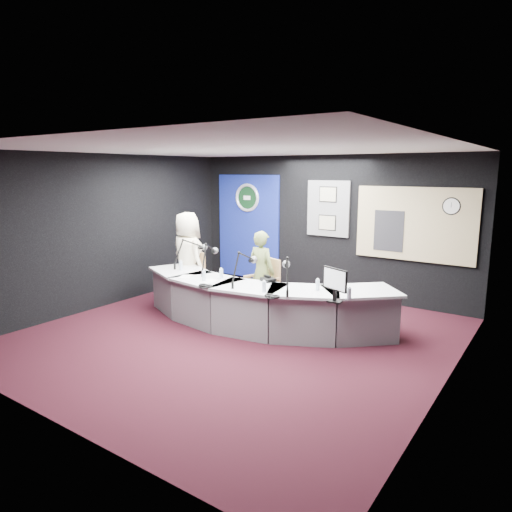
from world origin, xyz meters
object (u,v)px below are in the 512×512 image
Objects in this scene: armchair_right at (262,284)px; person_woman at (262,272)px; armchair_left at (188,278)px; person_man at (188,258)px; broadcast_desk at (255,303)px.

person_woman reaches higher than armchair_right.
armchair_left is 1.55m from armchair_right.
person_man is at bearing -150.72° from armchair_right.
person_man is 1.18× the size of person_woman.
person_woman is (0.00, 0.00, 0.22)m from armchair_right.
person_man reaches higher than armchair_right.
armchair_right is 1.59m from person_man.
broadcast_desk is at bearing 120.99° from person_woman.
person_man reaches higher than broadcast_desk.
person_woman reaches higher than armchair_left.
broadcast_desk is 1.88m from armchair_left.
person_man is at bearing 15.02° from person_woman.
armchair_right is at bearing 23.65° from armchair_left.
armchair_right reaches higher than armchair_left.
broadcast_desk is 2.60× the size of person_man.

